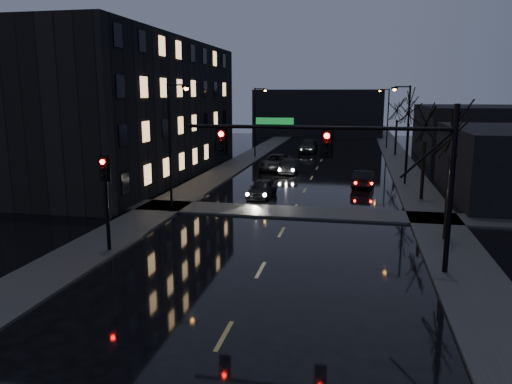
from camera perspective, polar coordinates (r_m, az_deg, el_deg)
The scene contains 22 objects.
ground at distance 14.46m, azimuth -5.86°, elevation -19.61°, with size 160.00×160.00×0.00m, color black.
sidewalk_left at distance 48.97m, azimuth -3.27°, elevation 2.59°, with size 3.00×140.00×0.12m, color #2D2D2B.
sidewalk_right at distance 47.63m, azimuth 16.94°, elevation 1.88°, with size 3.00×140.00×0.12m, color #2D2D2B.
sidewalk_cross at distance 31.43m, azimuth 4.15°, elevation -2.30°, with size 40.00×3.00×0.12m, color #2D2D2B.
apartment_block at distance 46.51m, azimuth -14.66°, elevation 9.15°, with size 12.00×30.00×12.00m, color black.
commercial_right_far at distance 61.42m, azimuth 23.94°, elevation 6.17°, with size 12.00×18.00×6.00m, color black.
far_block at distance 90.14m, azimuth 7.17°, elevation 8.98°, with size 22.00×10.00×8.00m, color black.
signal_mast at distance 20.97m, azimuth 11.48°, elevation 4.08°, with size 11.11×0.41×7.00m.
signal_pole_left at distance 24.09m, azimuth -16.79°, elevation 0.26°, with size 0.35×0.41×4.53m.
tree_near at distance 26.26m, azimuth 21.70°, elevation 7.87°, with size 3.52×3.52×8.08m.
tree_mid_a at distance 36.15m, azimuth 18.91°, elevation 8.14°, with size 3.30×3.30×7.58m.
tree_mid_b at distance 48.05m, azimuth 17.16°, elevation 9.80°, with size 3.74×3.74×8.59m.
tree_far at distance 62.01m, azimuth 15.89°, elevation 9.57°, with size 3.43×3.43×7.88m.
streetlight_l_near at distance 32.03m, azimuth -9.51°, elevation 6.38°, with size 1.53×0.28×8.00m.
streetlight_l_far at distance 58.01m, azimuth 0.09°, elevation 8.64°, with size 1.53×0.28×8.00m.
streetlight_r_mid at distance 42.08m, azimuth 16.68°, elevation 7.19°, with size 1.53×0.28×8.00m.
streetlight_r_far at distance 69.97m, azimuth 14.68°, elevation 8.72°, with size 1.53×0.28×8.00m.
oncoming_car_a at distance 35.88m, azimuth 0.70°, elevation 0.41°, with size 1.56×3.88×1.32m, color black.
oncoming_car_b at distance 46.86m, azimuth 3.84°, elevation 2.94°, with size 1.41×4.04×1.33m, color black.
oncoming_car_c at distance 48.85m, azimuth 2.31°, elevation 3.42°, with size 2.56×5.55×1.54m, color black.
oncoming_car_d at distance 63.98m, azimuth 5.98°, elevation 5.23°, with size 2.18×5.36×1.55m, color black.
lead_car at distance 40.80m, azimuth 12.16°, elevation 1.50°, with size 1.44×4.13×1.36m, color black.
Camera 1 is at (3.80, -11.82, 7.40)m, focal length 35.00 mm.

